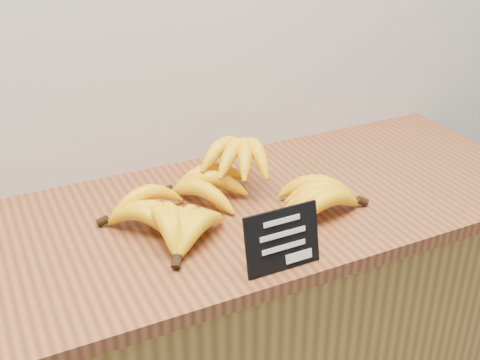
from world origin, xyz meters
name	(u,v)px	position (x,y,z in m)	size (l,w,h in m)	color
counter_top	(230,214)	(0.02, 2.75, 0.92)	(1.42, 0.54, 0.03)	brown
chalkboard_sign	(282,240)	(0.01, 2.52, 0.99)	(0.14, 0.01, 0.11)	black
banana_pile	(222,193)	(0.00, 2.75, 0.97)	(0.51, 0.40, 0.11)	yellow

